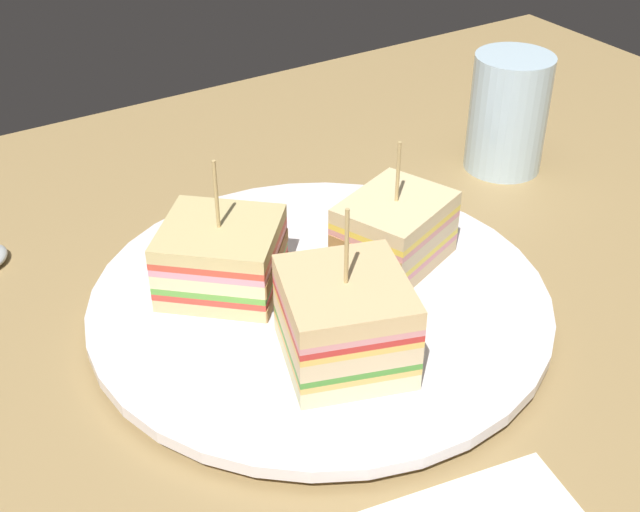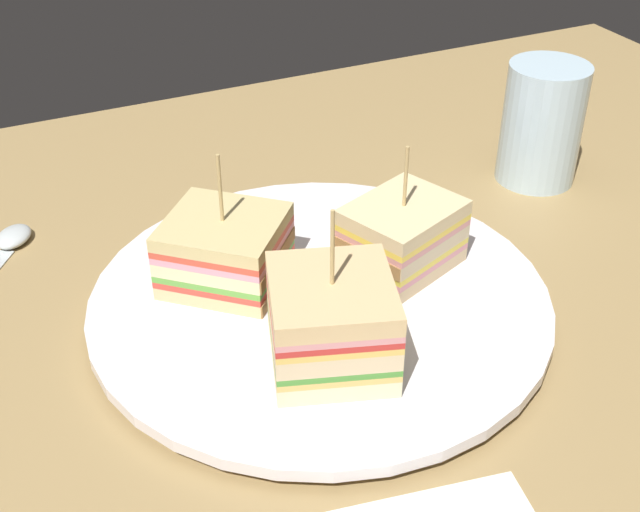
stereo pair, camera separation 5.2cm
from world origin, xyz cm
name	(u,v)px [view 2 (the right image)]	position (x,y,z in cm)	size (l,w,h in cm)	color
ground_plane	(320,323)	(0.00, 0.00, -0.90)	(110.40, 76.07, 1.80)	#9D7F4F
plate	(320,302)	(0.00, 0.00, 0.90)	(29.84, 29.84, 1.49)	white
sandwich_wedge_0	(332,322)	(-2.10, -6.01, 4.22)	(8.82, 9.12, 10.17)	beige
sandwich_wedge_1	(401,236)	(6.32, 0.71, 3.82)	(8.93, 8.01, 8.95)	beige
sandwich_wedge_2	(226,251)	(-4.85, 4.12, 3.77)	(10.04, 9.99, 9.24)	#E1BC84
chip_pile	(335,283)	(0.71, -0.69, 2.59)	(6.71, 6.77, 2.49)	#DBBF63
spoon	(0,254)	(-18.15, 15.50, 0.38)	(9.49, 12.86, 1.00)	silver
drinking_glass	(541,132)	(24.10, 9.08, 4.24)	(6.48, 6.48, 9.89)	silver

